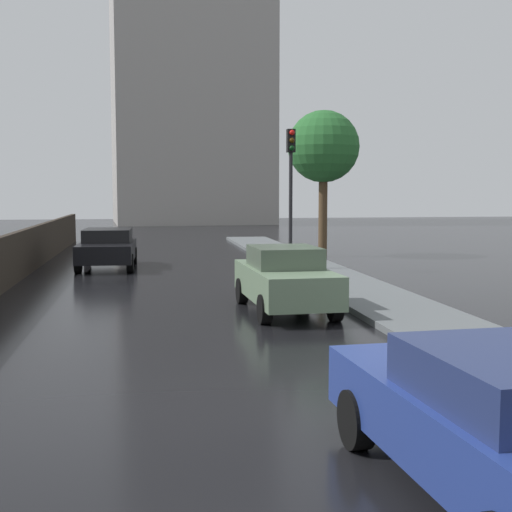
{
  "coord_description": "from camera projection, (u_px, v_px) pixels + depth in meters",
  "views": [
    {
      "loc": [
        -0.44,
        -8.23,
        2.69
      ],
      "look_at": [
        1.55,
        4.17,
        1.51
      ],
      "focal_mm": 48.28,
      "sensor_mm": 36.0,
      "label": 1
    }
  ],
  "objects": [
    {
      "name": "street_tree_near",
      "position": [
        323.0,
        148.0,
        27.95
      ],
      "size": [
        2.92,
        2.92,
        5.97
      ],
      "color": "#4C3823",
      "rests_on": "ground"
    },
    {
      "name": "ground",
      "position": [
        185.0,
        412.0,
        8.41
      ],
      "size": [
        120.0,
        120.0,
        0.0
      ],
      "primitive_type": "plane",
      "color": "black"
    },
    {
      "name": "distant_tower",
      "position": [
        189.0,
        59.0,
        58.09
      ],
      "size": [
        13.54,
        12.74,
        32.27
      ],
      "color": "#9E9993",
      "rests_on": "ground"
    },
    {
      "name": "car_green_near_kerb",
      "position": [
        285.0,
        279.0,
        15.36
      ],
      "size": [
        1.83,
        4.06,
        1.46
      ],
      "rotation": [
        0.0,
        0.0,
        0.04
      ],
      "color": "slate",
      "rests_on": "ground"
    },
    {
      "name": "car_black_mid_road",
      "position": [
        108.0,
        247.0,
        24.1
      ],
      "size": [
        2.0,
        4.16,
        1.37
      ],
      "rotation": [
        0.0,
        0.0,
        3.11
      ],
      "color": "black",
      "rests_on": "ground"
    },
    {
      "name": "car_blue_far_ahead",
      "position": [
        503.0,
        422.0,
        5.9
      ],
      "size": [
        1.97,
        4.37,
        1.38
      ],
      "rotation": [
        0.0,
        0.0,
        0.05
      ],
      "color": "navy",
      "rests_on": "ground"
    },
    {
      "name": "traffic_light",
      "position": [
        291.0,
        173.0,
        22.5
      ],
      "size": [
        0.26,
        0.39,
        4.57
      ],
      "color": "black",
      "rests_on": "sidewalk_strip"
    }
  ]
}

